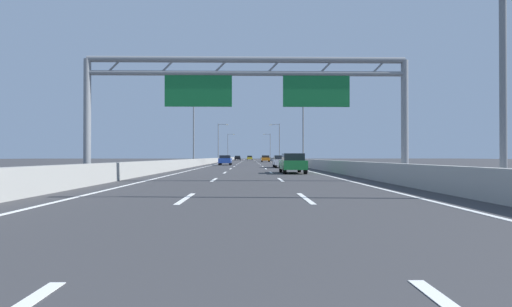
# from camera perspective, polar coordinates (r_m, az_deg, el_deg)

# --- Properties ---
(ground_plane) EXTENTS (260.00, 260.00, 0.00)m
(ground_plane) POSITION_cam_1_polar(r_m,az_deg,el_deg) (98.79, -1.08, -1.18)
(ground_plane) COLOR #38383A
(lane_dash_left_1) EXTENTS (0.16, 3.00, 0.01)m
(lane_dash_left_1) POSITION_cam_1_polar(r_m,az_deg,el_deg) (11.51, -10.64, -6.73)
(lane_dash_left_1) COLOR white
(lane_dash_left_1) RESTS_ON ground_plane
(lane_dash_left_2) EXTENTS (0.16, 3.00, 0.01)m
(lane_dash_left_2) POSITION_cam_1_polar(r_m,az_deg,el_deg) (20.41, -6.40, -3.99)
(lane_dash_left_2) COLOR white
(lane_dash_left_2) RESTS_ON ground_plane
(lane_dash_left_3) EXTENTS (0.16, 3.00, 0.01)m
(lane_dash_left_3) POSITION_cam_1_polar(r_m,az_deg,el_deg) (29.37, -4.75, -2.91)
(lane_dash_left_3) COLOR white
(lane_dash_left_3) RESTS_ON ground_plane
(lane_dash_left_4) EXTENTS (0.16, 3.00, 0.01)m
(lane_dash_left_4) POSITION_cam_1_polar(r_m,az_deg,el_deg) (38.35, -3.88, -2.33)
(lane_dash_left_4) COLOR white
(lane_dash_left_4) RESTS_ON ground_plane
(lane_dash_left_5) EXTENTS (0.16, 3.00, 0.01)m
(lane_dash_left_5) POSITION_cam_1_polar(r_m,az_deg,el_deg) (47.34, -3.33, -1.97)
(lane_dash_left_5) COLOR white
(lane_dash_left_5) RESTS_ON ground_plane
(lane_dash_left_6) EXTENTS (0.16, 3.00, 0.01)m
(lane_dash_left_6) POSITION_cam_1_polar(r_m,az_deg,el_deg) (56.33, -2.96, -1.73)
(lane_dash_left_6) COLOR white
(lane_dash_left_6) RESTS_ON ground_plane
(lane_dash_left_7) EXTENTS (0.16, 3.00, 0.01)m
(lane_dash_left_7) POSITION_cam_1_polar(r_m,az_deg,el_deg) (65.32, -2.70, -1.55)
(lane_dash_left_7) COLOR white
(lane_dash_left_7) RESTS_ON ground_plane
(lane_dash_left_8) EXTENTS (0.16, 3.00, 0.01)m
(lane_dash_left_8) POSITION_cam_1_polar(r_m,az_deg,el_deg) (74.32, -2.49, -1.42)
(lane_dash_left_8) COLOR white
(lane_dash_left_8) RESTS_ON ground_plane
(lane_dash_left_9) EXTENTS (0.16, 3.00, 0.01)m
(lane_dash_left_9) POSITION_cam_1_polar(r_m,az_deg,el_deg) (83.32, -2.33, -1.32)
(lane_dash_left_9) COLOR white
(lane_dash_left_9) RESTS_ON ground_plane
(lane_dash_left_10) EXTENTS (0.16, 3.00, 0.01)m
(lane_dash_left_10) POSITION_cam_1_polar(r_m,az_deg,el_deg) (92.31, -2.20, -1.23)
(lane_dash_left_10) COLOR white
(lane_dash_left_10) RESTS_ON ground_plane
(lane_dash_left_11) EXTENTS (0.16, 3.00, 0.01)m
(lane_dash_left_11) POSITION_cam_1_polar(r_m,az_deg,el_deg) (101.31, -2.10, -1.16)
(lane_dash_left_11) COLOR white
(lane_dash_left_11) RESTS_ON ground_plane
(lane_dash_left_12) EXTENTS (0.16, 3.00, 0.01)m
(lane_dash_left_12) POSITION_cam_1_polar(r_m,az_deg,el_deg) (110.31, -2.01, -1.10)
(lane_dash_left_12) COLOR white
(lane_dash_left_12) RESTS_ON ground_plane
(lane_dash_left_13) EXTENTS (0.16, 3.00, 0.01)m
(lane_dash_left_13) POSITION_cam_1_polar(r_m,az_deg,el_deg) (119.31, -1.94, -1.05)
(lane_dash_left_13) COLOR white
(lane_dash_left_13) RESTS_ON ground_plane
(lane_dash_left_14) EXTENTS (0.16, 3.00, 0.01)m
(lane_dash_left_14) POSITION_cam_1_polar(r_m,az_deg,el_deg) (128.30, -1.87, -1.01)
(lane_dash_left_14) COLOR white
(lane_dash_left_14) RESTS_ON ground_plane
(lane_dash_left_15) EXTENTS (0.16, 3.00, 0.01)m
(lane_dash_left_15) POSITION_cam_1_polar(r_m,az_deg,el_deg) (137.30, -1.82, -0.98)
(lane_dash_left_15) COLOR white
(lane_dash_left_15) RESTS_ON ground_plane
(lane_dash_left_16) EXTENTS (0.16, 3.00, 0.01)m
(lane_dash_left_16) POSITION_cam_1_polar(r_m,az_deg,el_deg) (146.30, -1.77, -0.94)
(lane_dash_left_16) COLOR white
(lane_dash_left_16) RESTS_ON ground_plane
(lane_dash_left_17) EXTENTS (0.16, 3.00, 0.01)m
(lane_dash_left_17) POSITION_cam_1_polar(r_m,az_deg,el_deg) (155.30, -1.72, -0.91)
(lane_dash_left_17) COLOR white
(lane_dash_left_17) RESTS_ON ground_plane
(lane_dash_right_1) EXTENTS (0.16, 3.00, 0.01)m
(lane_dash_right_1) POSITION_cam_1_polar(r_m,az_deg,el_deg) (11.48, 7.50, -6.75)
(lane_dash_right_1) COLOR white
(lane_dash_right_1) RESTS_ON ground_plane
(lane_dash_right_2) EXTENTS (0.16, 3.00, 0.01)m
(lane_dash_right_2) POSITION_cam_1_polar(r_m,az_deg,el_deg) (20.39, 3.74, -3.99)
(lane_dash_right_2) COLOR white
(lane_dash_right_2) RESTS_ON ground_plane
(lane_dash_right_3) EXTENTS (0.16, 3.00, 0.01)m
(lane_dash_right_3) POSITION_cam_1_polar(r_m,az_deg,el_deg) (29.36, 2.28, -2.91)
(lane_dash_right_3) COLOR white
(lane_dash_right_3) RESTS_ON ground_plane
(lane_dash_right_4) EXTENTS (0.16, 3.00, 0.01)m
(lane_dash_right_4) POSITION_cam_1_polar(r_m,az_deg,el_deg) (38.34, 1.51, -2.33)
(lane_dash_right_4) COLOR white
(lane_dash_right_4) RESTS_ON ground_plane
(lane_dash_right_5) EXTENTS (0.16, 3.00, 0.01)m
(lane_dash_right_5) POSITION_cam_1_polar(r_m,az_deg,el_deg) (47.33, 1.03, -1.98)
(lane_dash_right_5) COLOR white
(lane_dash_right_5) RESTS_ON ground_plane
(lane_dash_right_6) EXTENTS (0.16, 3.00, 0.01)m
(lane_dash_right_6) POSITION_cam_1_polar(r_m,az_deg,el_deg) (56.32, 0.70, -1.73)
(lane_dash_right_6) COLOR white
(lane_dash_right_6) RESTS_ON ground_plane
(lane_dash_right_7) EXTENTS (0.16, 3.00, 0.01)m
(lane_dash_right_7) POSITION_cam_1_polar(r_m,az_deg,el_deg) (65.32, 0.46, -1.56)
(lane_dash_right_7) COLOR white
(lane_dash_right_7) RESTS_ON ground_plane
(lane_dash_right_8) EXTENTS (0.16, 3.00, 0.01)m
(lane_dash_right_8) POSITION_cam_1_polar(r_m,az_deg,el_deg) (74.31, 0.28, -1.42)
(lane_dash_right_8) COLOR white
(lane_dash_right_8) RESTS_ON ground_plane
(lane_dash_right_9) EXTENTS (0.16, 3.00, 0.01)m
(lane_dash_right_9) POSITION_cam_1_polar(r_m,az_deg,el_deg) (83.31, 0.14, -1.32)
(lane_dash_right_9) COLOR white
(lane_dash_right_9) RESTS_ON ground_plane
(lane_dash_right_10) EXTENTS (0.16, 3.00, 0.01)m
(lane_dash_right_10) POSITION_cam_1_polar(r_m,az_deg,el_deg) (92.31, 0.03, -1.23)
(lane_dash_right_10) COLOR white
(lane_dash_right_10) RESTS_ON ground_plane
(lane_dash_right_11) EXTENTS (0.16, 3.00, 0.01)m
(lane_dash_right_11) POSITION_cam_1_polar(r_m,az_deg,el_deg) (101.31, -0.06, -1.16)
(lane_dash_right_11) COLOR white
(lane_dash_right_11) RESTS_ON ground_plane
(lane_dash_right_12) EXTENTS (0.16, 3.00, 0.01)m
(lane_dash_right_12) POSITION_cam_1_polar(r_m,az_deg,el_deg) (110.30, -0.14, -1.10)
(lane_dash_right_12) COLOR white
(lane_dash_right_12) RESTS_ON ground_plane
(lane_dash_right_13) EXTENTS (0.16, 3.00, 0.01)m
(lane_dash_right_13) POSITION_cam_1_polar(r_m,az_deg,el_deg) (119.30, -0.21, -1.06)
(lane_dash_right_13) COLOR white
(lane_dash_right_13) RESTS_ON ground_plane
(lane_dash_right_14) EXTENTS (0.16, 3.00, 0.01)m
(lane_dash_right_14) POSITION_cam_1_polar(r_m,az_deg,el_deg) (128.30, -0.26, -1.01)
(lane_dash_right_14) COLOR white
(lane_dash_right_14) RESTS_ON ground_plane
(lane_dash_right_15) EXTENTS (0.16, 3.00, 0.01)m
(lane_dash_right_15) POSITION_cam_1_polar(r_m,az_deg,el_deg) (137.30, -0.31, -0.98)
(lane_dash_right_15) COLOR white
(lane_dash_right_15) RESTS_ON ground_plane
(lane_dash_right_16) EXTENTS (0.16, 3.00, 0.01)m
(lane_dash_right_16) POSITION_cam_1_polar(r_m,az_deg,el_deg) (146.30, -0.36, -0.94)
(lane_dash_right_16) COLOR white
(lane_dash_right_16) RESTS_ON ground_plane
(lane_dash_right_17) EXTENTS (0.16, 3.00, 0.01)m
(lane_dash_right_17) POSITION_cam_1_polar(r_m,az_deg,el_deg) (155.30, -0.39, -0.91)
(lane_dash_right_17) COLOR white
(lane_dash_right_17) RESTS_ON ground_plane
(edge_line_left) EXTENTS (0.16, 176.00, 0.01)m
(edge_line_left) POSITION_cam_1_polar(r_m,az_deg,el_deg) (86.96, -4.55, -1.28)
(edge_line_left) COLOR white
(edge_line_left) RESTS_ON ground_plane
(edge_line_right) EXTENTS (0.16, 176.00, 0.01)m
(edge_line_right) POSITION_cam_1_polar(r_m,az_deg,el_deg) (86.95, 2.37, -1.28)
(edge_line_right) COLOR white
(edge_line_right) RESTS_ON ground_plane
(barrier_left) EXTENTS (0.45, 220.00, 0.95)m
(barrier_left) POSITION_cam_1_polar(r_m,az_deg,el_deg) (109.01, -4.71, -0.86)
(barrier_left) COLOR #9E9E99
(barrier_left) RESTS_ON ground_plane
(barrier_right) EXTENTS (0.45, 220.00, 0.95)m
(barrier_right) POSITION_cam_1_polar(r_m,az_deg,el_deg) (109.00, 2.55, -0.87)
(barrier_right) COLOR #9E9E99
(barrier_right) RESTS_ON ground_plane
(sign_gantry) EXTENTS (16.52, 0.36, 6.36)m
(sign_gantry) POSITION_cam_1_polar(r_m,az_deg,el_deg) (19.39, -0.99, 10.12)
(sign_gantry) COLOR gray
(sign_gantry) RESTS_ON ground_plane
(streetlamp_right_near) EXTENTS (2.58, 0.28, 9.50)m
(streetlamp_right_near) POSITION_cam_1_polar(r_m,az_deg,el_deg) (13.90, 32.55, 16.91)
(streetlamp_right_near) COLOR slate
(streetlamp_right_near) RESTS_ON ground_plane
(streetlamp_left_mid) EXTENTS (2.58, 0.28, 9.50)m
(streetlamp_left_mid) POSITION_cam_1_polar(r_m,az_deg,el_deg) (53.36, -9.20, 4.00)
(streetlamp_left_mid) COLOR slate
(streetlamp_left_mid) RESTS_ON ground_plane
(streetlamp_right_mid) EXTENTS (2.58, 0.28, 9.50)m
(streetlamp_right_mid) POSITION_cam_1_polar(r_m,az_deg,el_deg) (53.33, 6.93, 4.00)
(streetlamp_right_mid) COLOR slate
(streetlamp_right_mid) RESTS_ON ground_plane
(streetlamp_left_far) EXTENTS (2.58, 0.28, 9.50)m
(streetlamp_left_far) POSITION_cam_1_polar(r_m,az_deg,el_deg) (94.66, -5.61, 2.05)
(streetlamp_left_far) COLOR slate
(streetlamp_left_far) RESTS_ON ground_plane
(streetlamp_right_far) EXTENTS (2.58, 0.28, 9.50)m
(streetlamp_right_far) POSITION_cam_1_polar(r_m,az_deg,el_deg) (94.65, 3.44, 2.05)
(streetlamp_right_far) COLOR slate
(streetlamp_right_far) RESTS_ON ground_plane
(streetlamp_left_distant) EXTENTS (2.58, 0.28, 9.50)m
(streetlamp_left_distant) POSITION_cam_1_polar(r_m,az_deg,el_deg) (136.15, -4.21, 1.29)
(streetlamp_left_distant) COLOR slate
(streetlamp_left_distant) RESTS_ON ground_plane
(streetlamp_right_distant) EXTENTS (2.58, 0.28, 9.50)m
(streetlamp_right_distant) POSITION_cam_1_polar(r_m,az_deg,el_deg) (136.14, 2.08, 1.29)
(streetlamp_right_distant) COLOR slate
(streetlamp_right_distant) RESTS_ON ground_plane
(black_car) EXTENTS (1.90, 4.69, 1.50)m
(black_car) POSITION_cam_1_polar(r_m,az_deg,el_deg) (121.19, -2.81, -0.68)
(black_car) COLOR black
(black_car) RESTS_ON ground_plane
(blue_car) EXTENTS (1.75, 4.67, 1.44)m
(blue_car) POSITION_cam_1_polar(r_m,az_deg,el_deg) (55.28, -4.69, -0.98)
(blue_car) COLOR #2347AD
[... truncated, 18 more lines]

